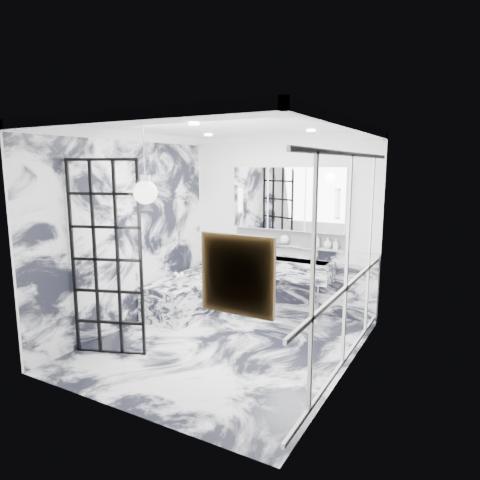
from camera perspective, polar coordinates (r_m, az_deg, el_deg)
The scene contains 25 objects.
floor at distance 5.82m, azimuth -2.14°, elevation -13.76°, with size 3.60×3.60×0.00m, color silver.
ceiling at distance 5.35m, azimuth -2.34°, elevation 14.89°, with size 3.60×3.60×0.00m, color white.
wall_back at distance 6.99m, azimuth 5.47°, elevation 2.16°, with size 3.60×3.60×0.00m, color white.
wall_front at distance 4.02m, azimuth -15.75°, elevation -3.89°, with size 3.60×3.60×0.00m, color white.
wall_left at distance 6.38m, azimuth -14.60°, elevation 1.15°, with size 3.60×3.60×0.00m, color white.
wall_right at distance 4.79m, azimuth 14.34°, elevation -1.65°, with size 3.60×3.60×0.00m, color white.
marble_clad_back at distance 7.14m, azimuth 5.27°, elevation -4.84°, with size 3.18×0.05×1.05m, color silver.
marble_clad_left at distance 6.38m, azimuth -14.48°, elevation 0.61°, with size 0.02×3.56×2.68m, color silver.
panel_molding at distance 4.82m, azimuth 14.06°, elevation -2.79°, with size 0.03×3.40×2.30m, color white.
soap_bottle_a at distance 6.70m, azimuth 10.31°, elevation -0.10°, with size 0.08×0.08×0.20m, color #8C5919.
soap_bottle_b at distance 6.62m, azimuth 12.67°, elevation -0.51°, with size 0.07×0.07×0.15m, color #4C4C51.
soap_bottle_c at distance 6.66m, azimuth 11.63°, elevation -0.35°, with size 0.13×0.13×0.17m, color silver.
face_pot at distance 6.90m, azimuth 5.99°, elevation 0.08°, with size 0.15×0.15×0.15m, color white.
amber_bottle at distance 6.73m, azimuth 9.78°, elevation -0.47°, with size 0.04×0.04×0.10m, color #8C5919.
flower_vase at distance 6.40m, azimuth -8.11°, elevation -5.85°, with size 0.08×0.08×0.12m, color silver.
crittall_door at distance 5.47m, azimuth -17.39°, elevation -2.51°, with size 0.88×0.04×2.40m, color black, non-canonical shape.
artwork at distance 3.31m, azimuth -0.36°, elevation -4.66°, with size 0.53×0.05×0.53m, color #B46712.
pendant_light at distance 4.31m, azimuth -12.50°, elevation 6.21°, with size 0.23×0.23×0.23m, color white.
trough_sink at distance 6.84m, azimuth 5.70°, elevation -3.73°, with size 1.60×0.45×0.30m, color silver.
ledge at distance 6.91m, azimuth 6.30°, elevation -0.71°, with size 1.90×0.14×0.04m, color silver.
subway_tile at distance 6.95m, azimuth 6.52°, elevation 0.47°, with size 1.90×0.03×0.23m, color white.
mirror_cabinet at distance 6.82m, azimuth 6.43°, elevation 5.50°, with size 1.90×0.16×1.00m, color white.
sconce_left at distance 7.10m, azimuth -0.01°, elevation 5.41°, with size 0.07×0.07×0.40m, color white.
sconce_right at distance 6.46m, azimuth 12.83°, elevation 4.72°, with size 0.07×0.07×0.40m, color white.
bathtub at distance 7.03m, azimuth -6.59°, elevation -7.20°, with size 0.75×1.65×0.55m, color silver.
Camera 1 is at (2.78, -4.55, 2.33)m, focal length 32.00 mm.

